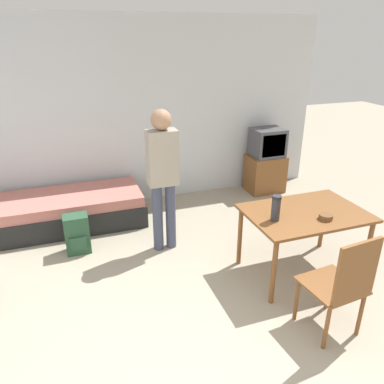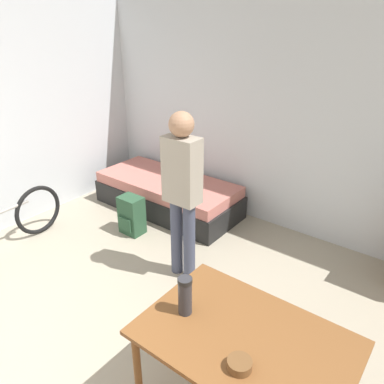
{
  "view_description": "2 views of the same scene",
  "coord_description": "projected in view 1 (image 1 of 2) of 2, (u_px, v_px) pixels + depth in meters",
  "views": [
    {
      "loc": [
        -1.06,
        -1.61,
        2.45
      ],
      "look_at": [
        0.18,
        1.9,
        0.85
      ],
      "focal_mm": 35.0,
      "sensor_mm": 36.0,
      "label": 1
    },
    {
      "loc": [
        1.95,
        -0.19,
        2.44
      ],
      "look_at": [
        0.15,
        2.15,
        1.03
      ],
      "focal_mm": 35.0,
      "sensor_mm": 36.0,
      "label": 2
    }
  ],
  "objects": [
    {
      "name": "backpack",
      "position": [
        77.0,
        234.0,
        4.45
      ],
      "size": [
        0.28,
        0.24,
        0.48
      ],
      "color": "#284C33",
      "rests_on": "ground_plane"
    },
    {
      "name": "dining_table",
      "position": [
        305.0,
        219.0,
        3.91
      ],
      "size": [
        1.23,
        0.84,
        0.73
      ],
      "color": "brown",
      "rests_on": "ground_plane"
    },
    {
      "name": "tv",
      "position": [
        266.0,
        162.0,
        6.09
      ],
      "size": [
        0.58,
        0.44,
        1.05
      ],
      "color": "brown",
      "rests_on": "ground_plane"
    },
    {
      "name": "person_standing",
      "position": [
        163.0,
        171.0,
        4.23
      ],
      "size": [
        0.34,
        0.23,
        1.7
      ],
      "color": "#3D4256",
      "rests_on": "ground_plane"
    },
    {
      "name": "wall_back",
      "position": [
        137.0,
        114.0,
        5.45
      ],
      "size": [
        5.79,
        0.06,
        2.7
      ],
      "color": "silver",
      "rests_on": "ground_plane"
    },
    {
      "name": "thermos_flask",
      "position": [
        276.0,
        207.0,
        3.64
      ],
      "size": [
        0.09,
        0.09,
        0.26
      ],
      "color": "#2D2D33",
      "rests_on": "dining_table"
    },
    {
      "name": "daybed",
      "position": [
        69.0,
        210.0,
        5.08
      ],
      "size": [
        1.98,
        0.87,
        0.44
      ],
      "color": "black",
      "rests_on": "ground_plane"
    },
    {
      "name": "wooden_chair",
      "position": [
        343.0,
        283.0,
        3.07
      ],
      "size": [
        0.5,
        0.5,
        0.99
      ],
      "color": "brown",
      "rests_on": "ground_plane"
    },
    {
      "name": "mate_bowl",
      "position": [
        326.0,
        217.0,
        3.71
      ],
      "size": [
        0.14,
        0.14,
        0.05
      ],
      "color": "brown",
      "rests_on": "dining_table"
    }
  ]
}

